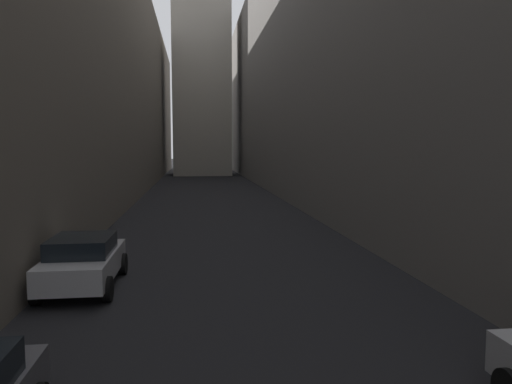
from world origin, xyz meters
name	(u,v)px	position (x,y,z in m)	size (l,w,h in m)	color
ground_plane	(211,201)	(0.00, 48.00, 0.00)	(264.00, 264.00, 0.00)	black
building_block_left	(47,69)	(-12.07, 50.00, 9.83)	(13.14, 108.00, 19.66)	#60594F
building_block_right	(375,56)	(13.44, 50.00, 11.44)	(15.87, 108.00, 22.89)	slate
parked_car_left_far	(83,261)	(-4.40, 25.97, 0.80)	(1.99, 4.00, 1.51)	#B7B7BC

